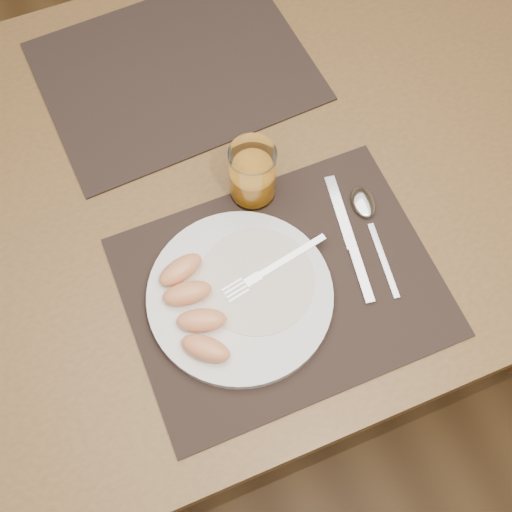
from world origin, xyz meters
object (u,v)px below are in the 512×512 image
object	(u,v)px
placemat_far	(175,71)
knife	(352,248)
placemat_near	(282,286)
fork	(267,271)
juice_glass	(253,176)
spoon	(366,210)
plate	(240,296)
table	(219,199)

from	to	relation	value
placemat_far	knife	xyz separation A→B (m)	(0.13, -0.43, 0.00)
placemat_near	fork	bearing A→B (deg)	122.89
placemat_far	juice_glass	world-z (taller)	juice_glass
placemat_near	placemat_far	world-z (taller)	same
fork	spoon	world-z (taller)	fork
placemat_near	plate	bearing A→B (deg)	174.52
table	fork	world-z (taller)	fork
table	fork	xyz separation A→B (m)	(0.00, -0.20, 0.11)
knife	spoon	distance (m)	0.07
fork	table	bearing A→B (deg)	91.32
plate	juice_glass	bearing A→B (deg)	61.87
fork	spoon	size ratio (longest dim) A/B	0.91
placemat_near	plate	world-z (taller)	plate
placemat_far	spoon	xyz separation A→B (m)	(0.18, -0.38, 0.01)
plate	juice_glass	size ratio (longest dim) A/B	2.50
table	fork	bearing A→B (deg)	-88.68
placemat_near	placemat_far	xyz separation A→B (m)	(-0.01, 0.44, 0.00)
table	placemat_far	xyz separation A→B (m)	(0.01, 0.22, 0.09)
fork	placemat_far	bearing A→B (deg)	89.57
table	plate	world-z (taller)	plate
placemat_far	spoon	size ratio (longest dim) A/B	2.34
knife	juice_glass	world-z (taller)	juice_glass
plate	knife	xyz separation A→B (m)	(0.19, 0.01, -0.01)
plate	spoon	size ratio (longest dim) A/B	1.41
plate	juice_glass	distance (m)	0.18
placemat_far	knife	bearing A→B (deg)	-72.52
placemat_near	juice_glass	xyz separation A→B (m)	(0.02, 0.16, 0.05)
spoon	fork	bearing A→B (deg)	-167.62
placemat_far	plate	world-z (taller)	plate
table	spoon	world-z (taller)	spoon
fork	plate	bearing A→B (deg)	-160.82
fork	knife	xyz separation A→B (m)	(0.14, -0.01, -0.02)
table	knife	distance (m)	0.27
placemat_near	fork	distance (m)	0.03
fork	juice_glass	world-z (taller)	juice_glass
plate	fork	world-z (taller)	fork
knife	placemat_near	bearing A→B (deg)	-173.18
table	plate	bearing A→B (deg)	-101.75
placemat_far	plate	xyz separation A→B (m)	(-0.05, -0.43, 0.01)
plate	fork	xyz separation A→B (m)	(0.05, 0.02, 0.01)
table	juice_glass	world-z (taller)	juice_glass
plate	knife	bearing A→B (deg)	2.61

